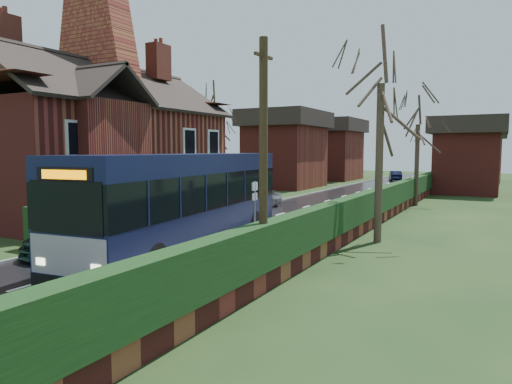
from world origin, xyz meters
The scene contains 18 objects.
ground centered at (0.00, 0.00, 0.00)m, with size 140.00×140.00×0.00m, color #2E431C.
road centered at (0.00, 10.00, 0.01)m, with size 6.00×100.00×0.02m, color black.
pavement centered at (4.25, 10.00, 0.07)m, with size 2.50×100.00×0.14m, color slate.
kerb_right centered at (3.05, 10.00, 0.07)m, with size 0.12×100.00×0.14m, color gray.
kerb_left centered at (-3.05, 10.00, 0.05)m, with size 0.12×100.00×0.10m, color gray.
front_hedge centered at (-3.90, 5.00, 0.80)m, with size 1.20×16.00×1.60m, color black.
picket_fence centered at (-3.15, 5.00, 0.45)m, with size 0.10×16.00×0.90m, color gray, non-canonical shape.
right_wall_hedge centered at (5.80, 10.00, 1.02)m, with size 0.60×50.00×1.80m.
brick_house centered at (-8.73, 4.78, 4.38)m, with size 9.30×14.60×10.30m.
bus centered at (0.80, -0.04, 1.77)m, with size 3.94×11.97×3.57m.
car_silver centered at (-2.23, 12.00, 0.61)m, with size 1.44×3.59×1.22m, color #B7B7BC.
car_green centered at (-1.87, -2.30, 0.68)m, with size 1.90×4.68×1.36m, color black.
car_distant centered at (-0.22, 42.81, 0.61)m, with size 1.30×3.73×1.23m, color black.
bus_stop_sign centered at (3.42, 0.67, 1.71)m, with size 0.08×0.39×2.59m.
telegraph_pole centered at (5.80, -3.21, 3.32)m, with size 0.22×0.85×6.56m.
tree_right_near centered at (6.91, 4.64, 6.75)m, with size 4.18×4.18×9.03m.
tree_right_far centered at (6.16, 18.23, 5.79)m, with size 4.01×4.01×7.74m.
tree_house_side centered at (-9.65, 17.59, 7.38)m, with size 4.35×4.35×9.88m.
Camera 1 is at (11.28, -13.69, 3.71)m, focal length 32.00 mm.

